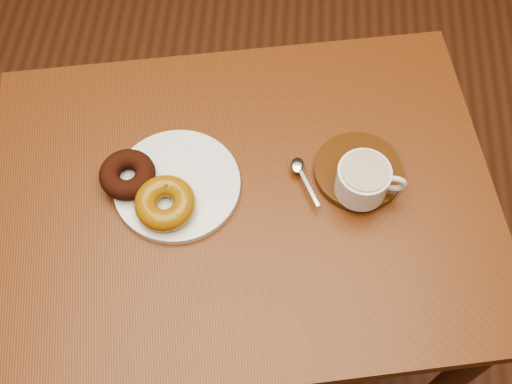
# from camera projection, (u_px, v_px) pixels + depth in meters

# --- Properties ---
(ground) EXTENTS (6.00, 6.00, 0.00)m
(ground) POSITION_uv_depth(u_px,v_px,m) (182.00, 319.00, 1.82)
(ground) COLOR #5A301C
(ground) RESTS_ON ground
(cafe_table) EXTENTS (0.97, 0.80, 0.81)m
(cafe_table) POSITION_uv_depth(u_px,v_px,m) (245.00, 229.00, 1.21)
(cafe_table) COLOR #5E3014
(cafe_table) RESTS_ON ground
(donut_plate) EXTENTS (0.28, 0.28, 0.01)m
(donut_plate) POSITION_uv_depth(u_px,v_px,m) (177.00, 185.00, 1.10)
(donut_plate) COLOR silver
(donut_plate) RESTS_ON cafe_table
(donut_cinnamon) EXTENTS (0.13, 0.13, 0.04)m
(donut_cinnamon) POSITION_uv_depth(u_px,v_px,m) (127.00, 174.00, 1.08)
(donut_cinnamon) COLOR black
(donut_cinnamon) RESTS_ON donut_plate
(donut_caramel) EXTENTS (0.13, 0.13, 0.04)m
(donut_caramel) POSITION_uv_depth(u_px,v_px,m) (165.00, 203.00, 1.05)
(donut_caramel) COLOR #936310
(donut_caramel) RESTS_ON donut_plate
(saucer) EXTENTS (0.21, 0.21, 0.02)m
(saucer) POSITION_uv_depth(u_px,v_px,m) (358.00, 171.00, 1.11)
(saucer) COLOR #3E1E08
(saucer) RESTS_ON cafe_table
(coffee_cup) EXTENTS (0.12, 0.09, 0.06)m
(coffee_cup) POSITION_uv_depth(u_px,v_px,m) (364.00, 180.00, 1.06)
(coffee_cup) COLOR silver
(coffee_cup) RESTS_ON saucer
(teaspoon) EXTENTS (0.05, 0.09, 0.01)m
(teaspoon) POSITION_uv_depth(u_px,v_px,m) (300.00, 169.00, 1.10)
(teaspoon) COLOR silver
(teaspoon) RESTS_ON saucer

